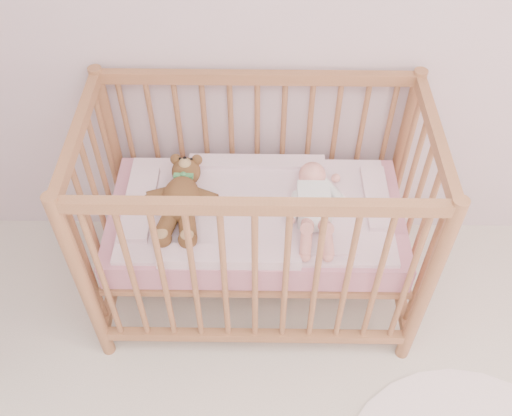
# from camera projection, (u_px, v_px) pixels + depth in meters

# --- Properties ---
(crib) EXTENTS (1.36, 0.76, 1.00)m
(crib) POSITION_uv_depth(u_px,v_px,m) (256.00, 218.00, 2.40)
(crib) COLOR #A46F45
(crib) RESTS_ON floor
(mattress) EXTENTS (1.22, 0.62, 0.13)m
(mattress) POSITION_uv_depth(u_px,v_px,m) (256.00, 221.00, 2.41)
(mattress) COLOR pink
(mattress) RESTS_ON crib
(blanket) EXTENTS (1.10, 0.58, 0.06)m
(blanket) POSITION_uv_depth(u_px,v_px,m) (256.00, 209.00, 2.35)
(blanket) COLOR #F1A6BD
(blanket) RESTS_ON mattress
(baby) EXTENTS (0.25, 0.51, 0.12)m
(baby) POSITION_uv_depth(u_px,v_px,m) (314.00, 201.00, 2.28)
(baby) COLOR white
(baby) RESTS_ON blanket
(teddy_bear) EXTENTS (0.35, 0.49, 0.13)m
(teddy_bear) POSITION_uv_depth(u_px,v_px,m) (181.00, 198.00, 2.28)
(teddy_bear) COLOR brown
(teddy_bear) RESTS_ON blanket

